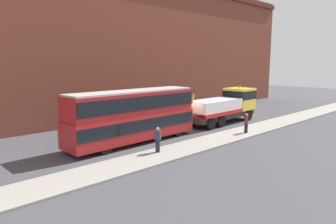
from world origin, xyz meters
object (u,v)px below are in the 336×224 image
object	(u,v)px
recovery_tow_truck	(225,106)
double_decker_bus	(133,114)
pedestrian_onlooker	(158,140)
pedestrian_bystander	(246,123)

from	to	relation	value
recovery_tow_truck	double_decker_bus	bearing A→B (deg)	178.54
recovery_tow_truck	pedestrian_onlooker	bearing A→B (deg)	-165.38
recovery_tow_truck	pedestrian_onlooker	size ratio (longest dim) A/B	5.95
pedestrian_onlooker	pedestrian_bystander	distance (m)	9.41
double_decker_bus	pedestrian_onlooker	xyz separation A→B (m)	(-0.69, -3.57, -1.25)
recovery_tow_truck	pedestrian_bystander	size ratio (longest dim) A/B	5.95
pedestrian_bystander	double_decker_bus	bearing A→B (deg)	32.82
recovery_tow_truck	double_decker_bus	size ratio (longest dim) A/B	0.92
pedestrian_onlooker	pedestrian_bystander	bearing A→B (deg)	-33.23
pedestrian_onlooker	pedestrian_bystander	xyz separation A→B (m)	(9.37, -0.90, 0.00)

